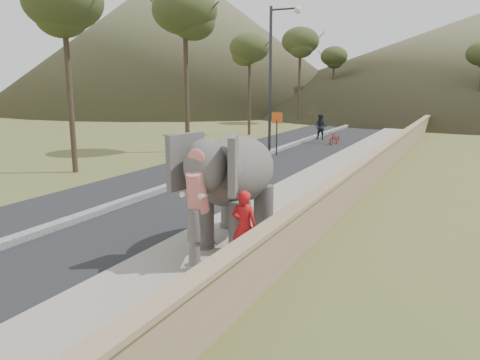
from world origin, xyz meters
The scene contains 12 objects.
ground centered at (0.00, 0.00, 0.00)m, with size 160.00×160.00×0.00m, color olive.
road centered at (-5.00, 10.00, 0.01)m, with size 7.00×120.00×0.03m, color black.
median centered at (-5.00, 10.00, 0.11)m, with size 0.35×120.00×0.22m, color black.
walkway centered at (0.00, 10.00, 0.07)m, with size 3.00×120.00×0.15m, color #9E9687.
parapet centered at (1.65, 10.00, 0.55)m, with size 0.30×120.00×1.10m, color tan.
lamppost centered at (-4.69, 13.97, 4.87)m, with size 1.76×0.36×8.00m.
signboard centered at (-4.50, 13.82, 1.64)m, with size 0.60×0.08×2.40m.
hill_left centered at (-38.00, 55.00, 11.00)m, with size 60.00×60.00×22.00m, color brown.
hill_far centered at (5.00, 70.00, 7.00)m, with size 80.00×80.00×14.00m, color brown.
elephant_and_man centered at (0.02, -0.16, 1.52)m, with size 2.36×3.95×2.75m.
motorcyclist centered at (-3.38, 19.93, 0.80)m, with size 1.78×1.66×1.97m.
trees centered at (1.24, 27.32, 4.23)m, with size 48.90×45.16×9.53m.
Camera 1 is at (5.18, -10.27, 4.06)m, focal length 35.00 mm.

